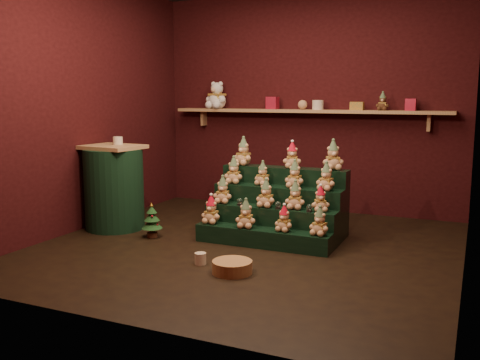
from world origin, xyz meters
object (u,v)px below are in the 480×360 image
at_px(mug_left, 200,259).
at_px(white_bear, 217,92).
at_px(wicker_basket, 232,267).
at_px(snow_globe_c, 309,208).
at_px(riser_tier_front, 262,238).
at_px(side_table, 114,188).
at_px(snow_globe_a, 240,202).
at_px(mini_christmas_tree, 152,221).
at_px(brown_bear, 383,101).
at_px(mug_right, 247,265).
at_px(snow_globe_b, 278,205).

height_order(mug_left, white_bear, white_bear).
xyz_separation_m(wicker_basket, white_bear, (-1.44, 2.61, 1.49)).
bearing_deg(snow_globe_c, riser_tier_front, -159.77).
bearing_deg(side_table, snow_globe_a, 11.11).
xyz_separation_m(mini_christmas_tree, brown_bear, (2.04, 1.91, 1.25)).
relative_size(snow_globe_c, brown_bear, 0.36).
relative_size(snow_globe_a, mini_christmas_tree, 0.21).
bearing_deg(white_bear, wicker_basket, -46.92).
bearing_deg(brown_bear, mini_christmas_tree, -138.86).
distance_m(snow_globe_a, mini_christmas_tree, 0.96).
height_order(riser_tier_front, mug_right, riser_tier_front).
relative_size(white_bear, brown_bear, 2.11).
height_order(riser_tier_front, brown_bear, brown_bear).
distance_m(side_table, mug_left, 1.75).
distance_m(riser_tier_front, snow_globe_c, 0.56).
bearing_deg(snow_globe_b, mug_right, -86.57).
bearing_deg(mini_christmas_tree, mug_right, -23.47).
bearing_deg(brown_bear, mug_right, -107.16).
bearing_deg(mug_left, brown_bear, 65.67).
height_order(mug_left, brown_bear, brown_bear).
distance_m(snow_globe_a, mug_left, 0.98).
xyz_separation_m(side_table, mug_right, (1.97, -0.76, -0.43)).
relative_size(snow_globe_a, snow_globe_c, 1.02).
bearing_deg(mug_right, mug_left, -178.65).
distance_m(snow_globe_a, brown_bear, 2.22).
bearing_deg(snow_globe_a, snow_globe_c, 0.00).
xyz_separation_m(snow_globe_a, side_table, (-1.49, -0.15, 0.07)).
bearing_deg(mug_left, mug_right, 1.35).
xyz_separation_m(snow_globe_b, mug_right, (0.05, -0.91, -0.36)).
bearing_deg(brown_bear, snow_globe_b, -116.73).
height_order(snow_globe_a, mug_left, snow_globe_a).
distance_m(riser_tier_front, white_bear, 2.66).
distance_m(snow_globe_c, brown_bear, 1.94).
xyz_separation_m(mug_left, mug_right, (0.45, 0.01, -0.01)).
xyz_separation_m(snow_globe_a, white_bear, (-1.05, 1.59, 1.15)).
distance_m(snow_globe_b, white_bear, 2.45).
bearing_deg(riser_tier_front, snow_globe_a, 153.22).
bearing_deg(white_bear, snow_globe_a, -42.26).
height_order(snow_globe_b, mini_christmas_tree, snow_globe_b).
height_order(wicker_basket, white_bear, white_bear).
distance_m(riser_tier_front, snow_globe_a, 0.47).
xyz_separation_m(white_bear, brown_bear, (2.21, 0.00, -0.12)).
distance_m(snow_globe_a, white_bear, 2.23).
bearing_deg(snow_globe_a, side_table, -174.23).
xyz_separation_m(mug_left, wicker_basket, (0.36, -0.10, 0.00)).
distance_m(mini_christmas_tree, brown_bear, 3.06).
bearing_deg(side_table, mug_left, -21.57).
xyz_separation_m(snow_globe_c, mini_christmas_tree, (-1.63, -0.32, -0.22)).
distance_m(mug_left, white_bear, 3.11).
bearing_deg(mug_left, snow_globe_a, 91.48).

